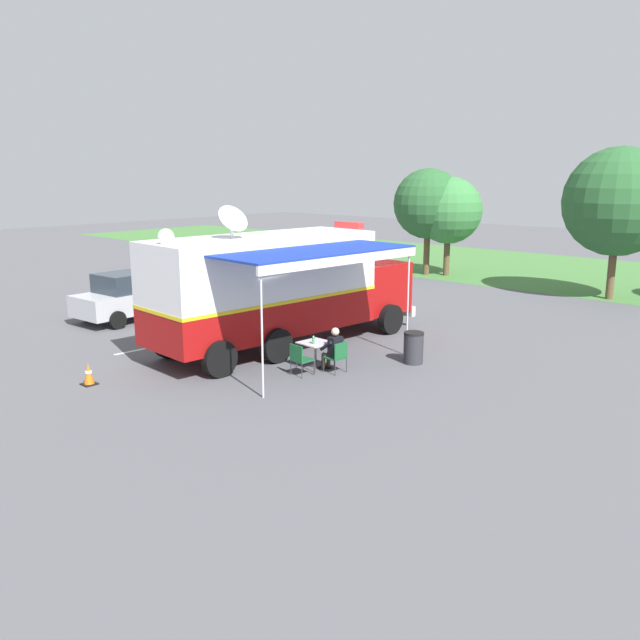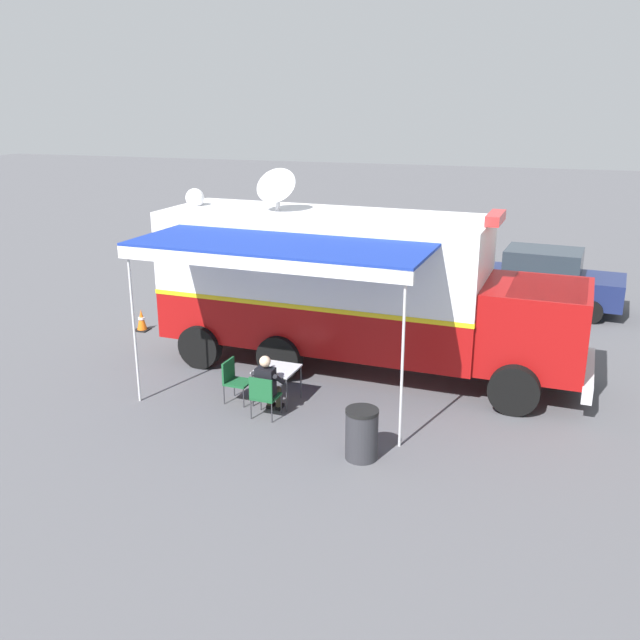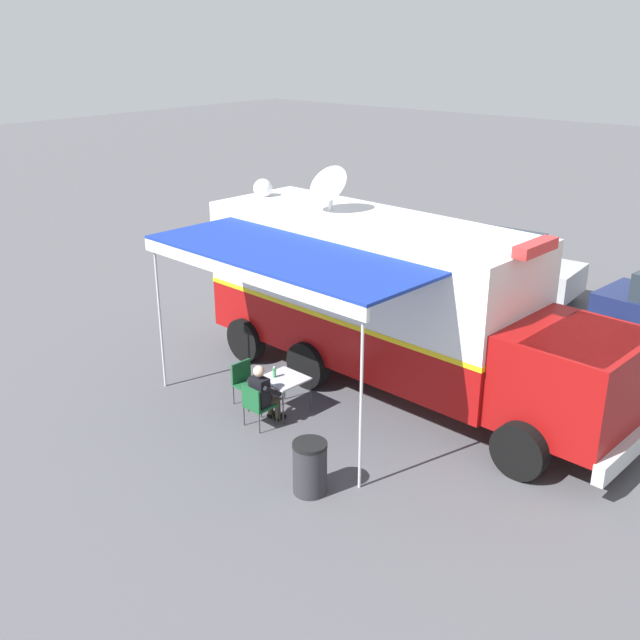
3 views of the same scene
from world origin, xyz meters
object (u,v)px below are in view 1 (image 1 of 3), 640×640
folding_chair_beside_table (300,357)px  trash_bin (413,348)px  traffic_cone (89,374)px  folding_chair_at_table (338,355)px  seated_responder (333,348)px  command_truck (283,285)px  car_behind_truck (250,281)px  folding_table (315,344)px  car_far_corner (131,296)px  water_bottle (313,340)px

folding_chair_beside_table → trash_bin: bearing=63.1°
trash_bin → traffic_cone: (-5.01, -7.26, -0.18)m
folding_chair_at_table → seated_responder: bearing=176.2°
folding_chair_beside_table → command_truck: bearing=143.8°
car_behind_truck → folding_table: bearing=-31.1°
folding_chair_at_table → car_far_corner: size_ratio=0.20×
folding_chair_beside_table → traffic_cone: (-3.46, -4.20, -0.23)m
water_bottle → folding_chair_at_table: water_bottle is taller
water_bottle → folding_chair_at_table: size_ratio=0.26×
command_truck → folding_chair_at_table: size_ratio=11.07×
folding_table → trash_bin: trash_bin is taller
folding_chair_beside_table → seated_responder: 0.98m
folding_table → car_behind_truck: car_behind_truck is taller
command_truck → car_behind_truck: size_ratio=2.21×
folding_chair_beside_table → car_far_corner: size_ratio=0.20×
folding_chair_beside_table → traffic_cone: 5.45m
folding_table → folding_chair_beside_table: bearing=-75.8°
water_bottle → car_behind_truck: bearing=148.3°
command_truck → seated_responder: bearing=-18.0°
water_bottle → folding_chair_at_table: (0.72, 0.19, -0.32)m
folding_table → car_behind_truck: 9.91m
car_far_corner → seated_responder: bearing=0.6°
car_behind_truck → car_far_corner: (-0.72, -5.19, 0.00)m
folding_chair_at_table → seated_responder: seated_responder is taller
folding_table → folding_chair_at_table: 0.82m
traffic_cone → car_far_corner: 7.79m
traffic_cone → car_behind_truck: (-5.23, 10.17, 0.60)m
folding_table → folding_chair_at_table: size_ratio=0.98×
seated_responder → water_bottle: bearing=-158.9°
command_truck → trash_bin: command_truck is taller
seated_responder → car_far_corner: (-9.81, -0.11, 0.23)m
folding_table → water_bottle: (0.08, -0.17, 0.16)m
folding_table → car_behind_truck: bearing=148.9°
command_truck → folding_chair_at_table: bearing=-17.2°
seated_responder → folding_chair_at_table: bearing=-3.8°
command_truck → water_bottle: (2.37, -1.15, -1.11)m
folding_chair_at_table → trash_bin: (0.96, 2.18, -0.06)m
water_bottle → car_far_corner: size_ratio=0.05×
seated_responder → traffic_cone: seated_responder is taller
water_bottle → folding_chair_beside_table: water_bottle is taller
water_bottle → car_behind_truck: car_behind_truck is taller
folding_table → folding_chair_beside_table: size_ratio=0.98×
trash_bin → car_far_corner: (-10.96, -2.27, 0.42)m
seated_responder → folding_chair_beside_table: bearing=-114.0°
folding_chair_at_table → traffic_cone: bearing=-128.5°
folding_chair_at_table → traffic_cone: (-4.05, -5.08, -0.23)m
folding_chair_at_table → seated_responder: size_ratio=0.70×
seated_responder → car_far_corner: size_ratio=0.29×
traffic_cone → command_truck: bearing=81.1°
seated_responder → trash_bin: bearing=62.0°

